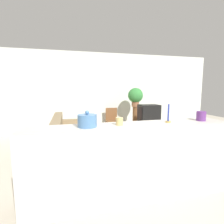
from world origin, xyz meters
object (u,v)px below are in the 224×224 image
(couch, at_px, (70,139))
(television, at_px, (149,113))
(potted_plant, at_px, (135,96))
(wooden_chair, at_px, (112,119))
(decorative_bowl, at_px, (87,121))

(couch, xyz_separation_m, television, (2.27, 0.43, 0.48))
(television, bearing_deg, potted_plant, 97.58)
(couch, xyz_separation_m, wooden_chair, (1.44, 1.45, 0.16))
(couch, xyz_separation_m, potted_plant, (2.16, 1.22, 0.94))
(couch, distance_m, potted_plant, 2.65)
(couch, bearing_deg, television, 10.86)
(couch, bearing_deg, potted_plant, 29.34)
(decorative_bowl, bearing_deg, potted_plant, 59.16)
(potted_plant, bearing_deg, television, -82.42)
(wooden_chair, relative_size, potted_plant, 1.34)
(couch, relative_size, wooden_chair, 2.33)
(couch, relative_size, television, 3.31)
(television, distance_m, wooden_chair, 1.35)
(television, height_order, potted_plant, potted_plant)
(couch, height_order, decorative_bowl, decorative_bowl)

